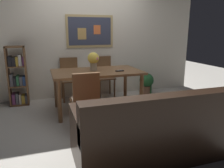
{
  "coord_description": "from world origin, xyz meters",
  "views": [
    {
      "loc": [
        -1.07,
        -3.48,
        1.47
      ],
      "look_at": [
        -0.02,
        -0.28,
        0.65
      ],
      "focal_mm": 34.81,
      "sensor_mm": 36.0,
      "label": 1
    }
  ],
  "objects_px": {
    "flower_vase": "(93,60)",
    "potted_ivy": "(147,83)",
    "dining_chair_near_left": "(85,97)",
    "leather_couch": "(151,132)",
    "tv_remote": "(120,71)",
    "bookshelf": "(18,78)",
    "dining_chair_far_left": "(70,75)",
    "dining_table": "(97,76)",
    "dining_chair_far_right": "(104,73)"
  },
  "relations": [
    {
      "from": "dining_chair_far_right",
      "to": "tv_remote",
      "type": "xyz_separation_m",
      "value": [
        -0.0,
        -1.04,
        0.23
      ]
    },
    {
      "from": "flower_vase",
      "to": "potted_ivy",
      "type": "bearing_deg",
      "value": 23.61
    },
    {
      "from": "dining_chair_near_left",
      "to": "tv_remote",
      "type": "height_order",
      "value": "dining_chair_near_left"
    },
    {
      "from": "dining_table",
      "to": "dining_chair_far_right",
      "type": "bearing_deg",
      "value": 65.83
    },
    {
      "from": "potted_ivy",
      "to": "flower_vase",
      "type": "relative_size",
      "value": 1.61
    },
    {
      "from": "leather_couch",
      "to": "flower_vase",
      "type": "relative_size",
      "value": 5.35
    },
    {
      "from": "dining_chair_far_left",
      "to": "leather_couch",
      "type": "distance_m",
      "value": 2.68
    },
    {
      "from": "dining_chair_far_left",
      "to": "leather_couch",
      "type": "xyz_separation_m",
      "value": [
        0.6,
        -2.6,
        -0.23
      ]
    },
    {
      "from": "bookshelf",
      "to": "potted_ivy",
      "type": "height_order",
      "value": "bookshelf"
    },
    {
      "from": "dining_chair_near_left",
      "to": "flower_vase",
      "type": "distance_m",
      "value": 1.05
    },
    {
      "from": "potted_ivy",
      "to": "flower_vase",
      "type": "bearing_deg",
      "value": -156.39
    },
    {
      "from": "dining_chair_far_left",
      "to": "leather_couch",
      "type": "bearing_deg",
      "value": -76.92
    },
    {
      "from": "dining_chair_far_left",
      "to": "leather_couch",
      "type": "height_order",
      "value": "dining_chair_far_left"
    },
    {
      "from": "dining_table",
      "to": "tv_remote",
      "type": "bearing_deg",
      "value": -25.25
    },
    {
      "from": "dining_chair_near_left",
      "to": "tv_remote",
      "type": "distance_m",
      "value": 1.05
    },
    {
      "from": "flower_vase",
      "to": "dining_chair_near_left",
      "type": "bearing_deg",
      "value": -111.03
    },
    {
      "from": "leather_couch",
      "to": "potted_ivy",
      "type": "relative_size",
      "value": 3.32
    },
    {
      "from": "bookshelf",
      "to": "tv_remote",
      "type": "distance_m",
      "value": 2.08
    },
    {
      "from": "dining_chair_near_left",
      "to": "flower_vase",
      "type": "bearing_deg",
      "value": 68.97
    },
    {
      "from": "dining_chair_far_left",
      "to": "tv_remote",
      "type": "bearing_deg",
      "value": -52.9
    },
    {
      "from": "bookshelf",
      "to": "flower_vase",
      "type": "distance_m",
      "value": 1.63
    },
    {
      "from": "tv_remote",
      "to": "bookshelf",
      "type": "bearing_deg",
      "value": 151.75
    },
    {
      "from": "dining_table",
      "to": "dining_chair_far_left",
      "type": "relative_size",
      "value": 1.78
    },
    {
      "from": "potted_ivy",
      "to": "flower_vase",
      "type": "distance_m",
      "value": 1.71
    },
    {
      "from": "dining_table",
      "to": "potted_ivy",
      "type": "bearing_deg",
      "value": 26.21
    },
    {
      "from": "dining_table",
      "to": "potted_ivy",
      "type": "distance_m",
      "value": 1.6
    },
    {
      "from": "bookshelf",
      "to": "potted_ivy",
      "type": "xyz_separation_m",
      "value": [
        2.83,
        -0.11,
        -0.28
      ]
    },
    {
      "from": "dining_chair_near_left",
      "to": "potted_ivy",
      "type": "height_order",
      "value": "dining_chair_near_left"
    },
    {
      "from": "dining_chair_far_right",
      "to": "tv_remote",
      "type": "height_order",
      "value": "dining_chair_far_right"
    },
    {
      "from": "dining_chair_near_left",
      "to": "leather_couch",
      "type": "relative_size",
      "value": 0.51
    },
    {
      "from": "dining_chair_far_right",
      "to": "bookshelf",
      "type": "height_order",
      "value": "bookshelf"
    },
    {
      "from": "potted_ivy",
      "to": "dining_chair_far_right",
      "type": "bearing_deg",
      "value": 169.9
    },
    {
      "from": "dining_table",
      "to": "bookshelf",
      "type": "bearing_deg",
      "value": 150.98
    },
    {
      "from": "tv_remote",
      "to": "dining_table",
      "type": "bearing_deg",
      "value": 154.75
    },
    {
      "from": "dining_chair_far_left",
      "to": "dining_chair_near_left",
      "type": "bearing_deg",
      "value": -89.87
    },
    {
      "from": "dining_chair_far_left",
      "to": "dining_chair_near_left",
      "type": "relative_size",
      "value": 1.0
    },
    {
      "from": "dining_chair_far_left",
      "to": "dining_chair_far_right",
      "type": "bearing_deg",
      "value": 0.93
    },
    {
      "from": "dining_chair_near_left",
      "to": "dining_chair_far_right",
      "type": "bearing_deg",
      "value": 65.47
    },
    {
      "from": "dining_table",
      "to": "leather_couch",
      "type": "distance_m",
      "value": 1.8
    },
    {
      "from": "bookshelf",
      "to": "leather_couch",
      "type": "bearing_deg",
      "value": -57.17
    },
    {
      "from": "dining_chair_near_left",
      "to": "potted_ivy",
      "type": "relative_size",
      "value": 1.68
    },
    {
      "from": "dining_chair_near_left",
      "to": "bookshelf",
      "type": "bearing_deg",
      "value": 122.48
    },
    {
      "from": "potted_ivy",
      "to": "bookshelf",
      "type": "bearing_deg",
      "value": 177.73
    },
    {
      "from": "leather_couch",
      "to": "dining_chair_far_left",
      "type": "bearing_deg",
      "value": 103.08
    },
    {
      "from": "dining_chair_far_left",
      "to": "bookshelf",
      "type": "relative_size",
      "value": 0.76
    },
    {
      "from": "dining_chair_near_left",
      "to": "bookshelf",
      "type": "xyz_separation_m",
      "value": [
        -1.04,
        1.64,
        0.02
      ]
    },
    {
      "from": "dining_table",
      "to": "leather_couch",
      "type": "bearing_deg",
      "value": -83.18
    },
    {
      "from": "dining_chair_near_left",
      "to": "leather_couch",
      "type": "height_order",
      "value": "dining_chair_near_left"
    },
    {
      "from": "potted_ivy",
      "to": "leather_couch",
      "type": "bearing_deg",
      "value": -115.85
    },
    {
      "from": "tv_remote",
      "to": "dining_chair_near_left",
      "type": "bearing_deg",
      "value": -139.55
    }
  ]
}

